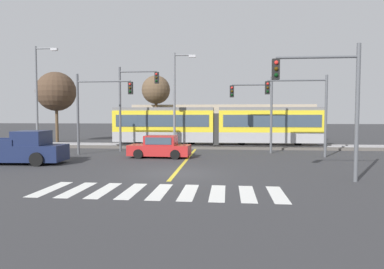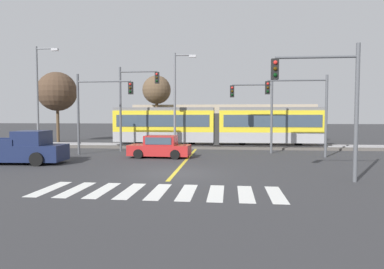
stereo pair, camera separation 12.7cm
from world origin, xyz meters
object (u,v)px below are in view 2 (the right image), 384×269
object	(u,v)px
street_lamp_west	(39,92)
street_lamp_centre	(177,95)
traffic_light_far_left	(132,96)
traffic_light_far_right	(257,104)
traffic_light_near_right	(327,92)
bare_tree_far_west	(57,92)
light_rail_tram	(217,125)
sedan_crossing	(160,147)
pickup_truck	(21,150)
traffic_light_mid_right	(304,102)
bare_tree_west	(157,90)
traffic_light_mid_left	(97,102)

from	to	relation	value
street_lamp_west	street_lamp_centre	xyz separation A→B (m)	(11.78, 0.50, -0.36)
traffic_light_far_left	traffic_light_far_right	bearing A→B (deg)	-1.52
traffic_light_far_left	street_lamp_west	distance (m)	8.54
traffic_light_near_right	bare_tree_far_west	xyz separation A→B (m)	(-22.66, 20.28, 1.55)
traffic_light_far_right	street_lamp_centre	xyz separation A→B (m)	(-6.47, 1.87, 0.81)
light_rail_tram	street_lamp_centre	bearing A→B (deg)	-142.21
bare_tree_far_west	street_lamp_centre	bearing A→B (deg)	-27.36
traffic_light_near_right	sedan_crossing	bearing A→B (deg)	139.18
light_rail_tram	street_lamp_centre	size ratio (longest dim) A/B	2.29
pickup_truck	traffic_light_mid_right	bearing A→B (deg)	15.79
street_lamp_centre	bare_tree_west	distance (m)	8.44
traffic_light_far_left	street_lamp_centre	bearing A→B (deg)	25.77
traffic_light_far_left	traffic_light_far_right	world-z (taller)	traffic_light_far_left
traffic_light_mid_left	street_lamp_centre	bearing A→B (deg)	36.75
traffic_light_far_right	bare_tree_far_west	xyz separation A→B (m)	(-20.66, 9.21, 1.71)
street_lamp_centre	pickup_truck	bearing A→B (deg)	-132.19
sedan_crossing	street_lamp_centre	world-z (taller)	street_lamp_centre
sedan_crossing	traffic_light_mid_left	xyz separation A→B (m)	(-4.91, 1.27, 3.21)
light_rail_tram	street_lamp_west	distance (m)	15.64
sedan_crossing	pickup_truck	world-z (taller)	pickup_truck
light_rail_tram	traffic_light_mid_right	size ratio (longest dim) A/B	3.26
traffic_light_mid_right	traffic_light_far_right	size ratio (longest dim) A/B	0.97
light_rail_tram	bare_tree_far_west	distance (m)	18.44
traffic_light_far_right	traffic_light_mid_left	bearing A→B (deg)	-169.83
street_lamp_west	traffic_light_near_right	bearing A→B (deg)	-31.57
light_rail_tram	street_lamp_centre	xyz separation A→B (m)	(-3.28, -2.55, 2.53)
light_rail_tram	traffic_light_far_right	distance (m)	5.71
traffic_light_near_right	bare_tree_far_west	distance (m)	30.45
traffic_light_far_left	traffic_light_near_right	bearing A→B (deg)	-43.83
light_rail_tram	traffic_light_near_right	size ratio (longest dim) A/B	3.08
light_rail_tram	traffic_light_far_right	world-z (taller)	traffic_light_far_right
traffic_light_mid_left	traffic_light_far_right	world-z (taller)	traffic_light_mid_left
traffic_light_far_left	traffic_light_near_right	size ratio (longest dim) A/B	1.12
bare_tree_far_west	bare_tree_west	size ratio (longest dim) A/B	1.07
street_lamp_west	street_lamp_centre	bearing A→B (deg)	2.42
traffic_light_mid_right	bare_tree_west	size ratio (longest dim) A/B	0.80
traffic_light_mid_right	bare_tree_west	bearing A→B (deg)	137.39
traffic_light_far_right	bare_tree_far_west	size ratio (longest dim) A/B	0.77
street_lamp_west	bare_tree_far_west	xyz separation A→B (m)	(-2.40, 7.84, 0.54)
light_rail_tram	traffic_light_far_right	size ratio (longest dim) A/B	3.17
traffic_light_far_left	bare_tree_west	world-z (taller)	bare_tree_west
traffic_light_far_right	bare_tree_west	xyz separation A→B (m)	(-9.74, 9.59, 1.81)
traffic_light_mid_right	light_rail_tram	bearing A→B (deg)	133.38
traffic_light_far_right	pickup_truck	bearing A→B (deg)	-154.00
traffic_light_mid_left	traffic_light_mid_right	distance (m)	14.83
traffic_light_far_right	street_lamp_centre	distance (m)	6.79
street_lamp_west	bare_tree_west	bearing A→B (deg)	43.98
traffic_light_near_right	street_lamp_centre	size ratio (longest dim) A/B	0.74
traffic_light_far_left	street_lamp_west	world-z (taller)	street_lamp_west
sedan_crossing	bare_tree_west	bearing A→B (deg)	102.34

